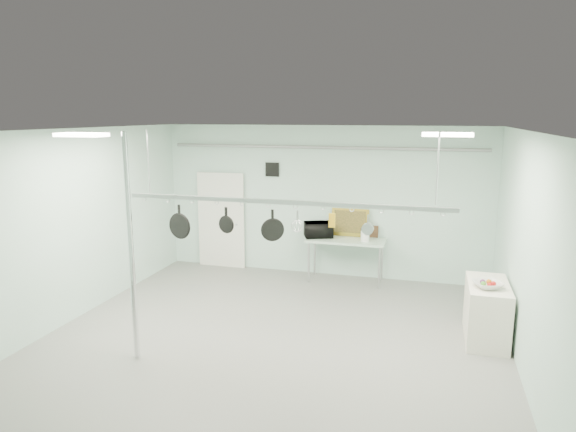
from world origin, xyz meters
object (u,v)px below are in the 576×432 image
(microwave, at_px, (319,230))
(coffee_canister, at_px, (365,236))
(chrome_pole, at_px, (131,249))
(prep_table, at_px, (346,242))
(pot_rack, at_px, (282,200))
(skillet_right, at_px, (273,225))
(side_cabinet, at_px, (487,312))
(skillet_mid, at_px, (226,219))
(fruit_bowl, at_px, (488,285))
(skillet_left, at_px, (180,222))

(microwave, bearing_deg, coffee_canister, 153.69)
(chrome_pole, xyz_separation_m, prep_table, (2.30, 4.20, -0.77))
(pot_rack, height_order, coffee_canister, pot_rack)
(coffee_canister, distance_m, skillet_right, 3.47)
(microwave, height_order, coffee_canister, microwave)
(side_cabinet, height_order, coffee_canister, coffee_canister)
(microwave, distance_m, skillet_mid, 3.48)
(chrome_pole, distance_m, pot_rack, 2.19)
(prep_table, distance_m, fruit_bowl, 3.48)
(pot_rack, bearing_deg, side_cabinet, 20.45)
(fruit_bowl, distance_m, skillet_mid, 3.98)
(coffee_canister, bearing_deg, chrome_pole, -123.13)
(chrome_pole, bearing_deg, skillet_left, 72.73)
(pot_rack, distance_m, skillet_mid, 0.92)
(chrome_pole, height_order, coffee_canister, chrome_pole)
(pot_rack, distance_m, coffee_canister, 3.54)
(prep_table, relative_size, skillet_left, 3.03)
(pot_rack, height_order, microwave, pot_rack)
(microwave, distance_m, coffee_canister, 0.98)
(fruit_bowl, bearing_deg, skillet_mid, -166.68)
(prep_table, bearing_deg, chrome_pole, -118.71)
(prep_table, xyz_separation_m, skillet_mid, (-1.26, -3.30, 1.07))
(coffee_canister, xyz_separation_m, skillet_right, (-0.93, -3.23, 0.84))
(coffee_canister, distance_m, fruit_bowl, 3.15)
(microwave, bearing_deg, chrome_pole, 46.16)
(pot_rack, bearing_deg, skillet_right, 180.00)
(side_cabinet, bearing_deg, chrome_pole, -157.59)
(side_cabinet, bearing_deg, skillet_mid, -163.88)
(chrome_pole, relative_size, side_cabinet, 2.67)
(side_cabinet, bearing_deg, fruit_bowl, -101.00)
(chrome_pole, bearing_deg, coffee_canister, 56.87)
(chrome_pole, xyz_separation_m, skillet_right, (1.76, 0.90, 0.26))
(microwave, xyz_separation_m, skillet_mid, (-0.67, -3.31, 0.84))
(skillet_left, bearing_deg, skillet_right, 13.48)
(side_cabinet, distance_m, pot_rack, 3.62)
(side_cabinet, xyz_separation_m, microwave, (-3.13, 2.21, 0.61))
(side_cabinet, bearing_deg, skillet_left, -166.47)
(skillet_right, bearing_deg, side_cabinet, -7.39)
(chrome_pole, xyz_separation_m, skillet_left, (0.28, 0.90, 0.22))
(fruit_bowl, height_order, skillet_mid, skillet_mid)
(chrome_pole, xyz_separation_m, skillet_mid, (1.04, 0.90, 0.30))
(microwave, distance_m, fruit_bowl, 3.93)
(skillet_left, distance_m, skillet_right, 1.48)
(side_cabinet, xyz_separation_m, pot_rack, (-2.95, -1.10, 1.78))
(microwave, height_order, skillet_right, skillet_right)
(prep_table, bearing_deg, side_cabinet, -40.79)
(skillet_right, bearing_deg, chrome_pole, -179.91)
(chrome_pole, height_order, skillet_left, chrome_pole)
(chrome_pole, distance_m, skillet_right, 1.99)
(coffee_canister, bearing_deg, skillet_mid, -117.08)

